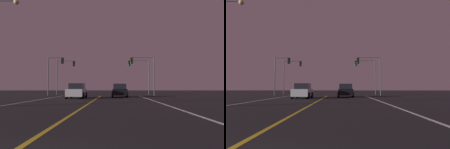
# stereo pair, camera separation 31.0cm
# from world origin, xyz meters

# --- Properties ---
(lane_edge_right) EXTENTS (0.16, 38.23, 0.01)m
(lane_edge_right) POSITION_xyz_m (5.60, 13.12, 0.00)
(lane_edge_right) COLOR silver
(lane_edge_right) RESTS_ON ground
(lane_edge_left) EXTENTS (0.16, 38.23, 0.01)m
(lane_edge_left) POSITION_xyz_m (-5.60, 13.12, 0.00)
(lane_edge_left) COLOR silver
(lane_edge_left) RESTS_ON ground
(lane_center_divider) EXTENTS (0.16, 38.23, 0.01)m
(lane_center_divider) POSITION_xyz_m (0.00, 13.12, 0.00)
(lane_center_divider) COLOR gold
(lane_center_divider) RESTS_ON ground
(car_ahead_far) EXTENTS (2.02, 4.30, 1.70)m
(car_ahead_far) POSITION_xyz_m (2.64, 27.97, 0.82)
(car_ahead_far) COLOR black
(car_ahead_far) RESTS_ON ground
(car_oncoming) EXTENTS (2.02, 4.30, 1.70)m
(car_oncoming) POSITION_xyz_m (-2.30, 24.43, 0.82)
(car_oncoming) COLOR black
(car_oncoming) RESTS_ON ground
(traffic_light_near_right) EXTENTS (3.61, 0.36, 5.72)m
(traffic_light_near_right) POSITION_xyz_m (6.19, 32.73, 4.26)
(traffic_light_near_right) COLOR #4C4C51
(traffic_light_near_right) RESTS_ON ground
(traffic_light_near_left) EXTENTS (2.41, 0.36, 5.71)m
(traffic_light_near_left) POSITION_xyz_m (-6.79, 32.73, 4.18)
(traffic_light_near_left) COLOR #4C4C51
(traffic_light_near_left) RESTS_ON ground
(traffic_light_far_right) EXTENTS (3.61, 0.36, 5.89)m
(traffic_light_far_right) POSITION_xyz_m (6.21, 38.23, 4.37)
(traffic_light_far_right) COLOR #4C4C51
(traffic_light_far_right) RESTS_ON ground
(traffic_light_far_left) EXTENTS (3.19, 0.36, 5.82)m
(traffic_light_far_left) POSITION_xyz_m (-6.41, 38.23, 4.30)
(traffic_light_far_left) COLOR #4C4C51
(traffic_light_far_left) RESTS_ON ground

